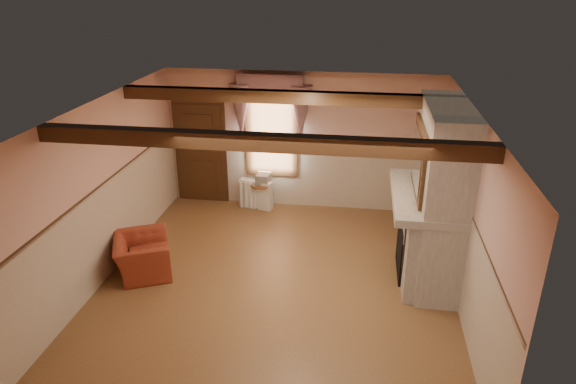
# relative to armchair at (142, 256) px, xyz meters

# --- Properties ---
(floor) EXTENTS (5.50, 6.00, 0.01)m
(floor) POSITION_rel_armchair_xyz_m (2.20, 0.06, -0.32)
(floor) COLOR brown
(floor) RESTS_ON ground
(ceiling) EXTENTS (5.50, 6.00, 0.01)m
(ceiling) POSITION_rel_armchair_xyz_m (2.20, 0.06, 2.48)
(ceiling) COLOR silver
(ceiling) RESTS_ON wall_back
(wall_back) EXTENTS (5.50, 0.02, 2.80)m
(wall_back) POSITION_rel_armchair_xyz_m (2.20, 3.06, 1.08)
(wall_back) COLOR #D8A495
(wall_back) RESTS_ON floor
(wall_front) EXTENTS (5.50, 0.02, 2.80)m
(wall_front) POSITION_rel_armchair_xyz_m (2.20, -2.94, 1.08)
(wall_front) COLOR #D8A495
(wall_front) RESTS_ON floor
(wall_left) EXTENTS (0.02, 6.00, 2.80)m
(wall_left) POSITION_rel_armchair_xyz_m (-0.55, 0.06, 1.08)
(wall_left) COLOR #D8A495
(wall_left) RESTS_ON floor
(wall_right) EXTENTS (0.02, 6.00, 2.80)m
(wall_right) POSITION_rel_armchair_xyz_m (4.95, 0.06, 1.08)
(wall_right) COLOR #D8A495
(wall_right) RESTS_ON floor
(wainscot) EXTENTS (5.50, 6.00, 1.50)m
(wainscot) POSITION_rel_armchair_xyz_m (2.20, 0.06, 0.43)
(wainscot) COLOR beige
(wainscot) RESTS_ON floor
(chair_rail) EXTENTS (5.50, 6.00, 0.08)m
(chair_rail) POSITION_rel_armchair_xyz_m (2.20, 0.06, 1.18)
(chair_rail) COLOR black
(chair_rail) RESTS_ON wainscot
(firebox) EXTENTS (0.20, 0.95, 0.90)m
(firebox) POSITION_rel_armchair_xyz_m (4.20, 0.66, 0.13)
(firebox) COLOR black
(firebox) RESTS_ON floor
(armchair) EXTENTS (1.17, 1.23, 0.63)m
(armchair) POSITION_rel_armchair_xyz_m (0.00, 0.00, 0.00)
(armchair) COLOR maroon
(armchair) RESTS_ON floor
(side_table) EXTENTS (0.61, 0.61, 0.55)m
(side_table) POSITION_rel_armchair_xyz_m (1.42, 2.76, -0.04)
(side_table) COLOR brown
(side_table) RESTS_ON floor
(book_stack) EXTENTS (0.28, 0.34, 0.20)m
(book_stack) POSITION_rel_armchair_xyz_m (1.46, 2.79, 0.33)
(book_stack) COLOR #B7AD8C
(book_stack) RESTS_ON side_table
(radiator) EXTENTS (0.72, 0.33, 0.60)m
(radiator) POSITION_rel_armchair_xyz_m (1.30, 2.76, -0.02)
(radiator) COLOR silver
(radiator) RESTS_ON floor
(bowl) EXTENTS (0.35, 0.35, 0.09)m
(bowl) POSITION_rel_armchair_xyz_m (4.45, 0.89, 1.15)
(bowl) COLOR brown
(bowl) RESTS_ON mantel
(mantel_clock) EXTENTS (0.14, 0.24, 0.20)m
(mantel_clock) POSITION_rel_armchair_xyz_m (4.45, 1.26, 1.20)
(mantel_clock) COLOR black
(mantel_clock) RESTS_ON mantel
(oil_lamp) EXTENTS (0.11, 0.11, 0.28)m
(oil_lamp) POSITION_rel_armchair_xyz_m (4.45, 0.95, 1.24)
(oil_lamp) COLOR gold
(oil_lamp) RESTS_ON mantel
(candle_red) EXTENTS (0.06, 0.06, 0.16)m
(candle_red) POSITION_rel_armchair_xyz_m (4.45, 0.19, 1.18)
(candle_red) COLOR maroon
(candle_red) RESTS_ON mantel
(jar_yellow) EXTENTS (0.06, 0.06, 0.12)m
(jar_yellow) POSITION_rel_armchair_xyz_m (4.45, 0.43, 1.16)
(jar_yellow) COLOR gold
(jar_yellow) RESTS_ON mantel
(fireplace) EXTENTS (0.85, 2.00, 2.80)m
(fireplace) POSITION_rel_armchair_xyz_m (4.63, 0.66, 1.08)
(fireplace) COLOR gray
(fireplace) RESTS_ON floor
(mantel) EXTENTS (1.05, 2.05, 0.12)m
(mantel) POSITION_rel_armchair_xyz_m (4.45, 0.66, 1.04)
(mantel) COLOR gray
(mantel) RESTS_ON fireplace
(overmantel_mirror) EXTENTS (0.06, 1.44, 1.04)m
(overmantel_mirror) POSITION_rel_armchair_xyz_m (4.26, 0.66, 1.65)
(overmantel_mirror) COLOR silver
(overmantel_mirror) RESTS_ON fireplace
(door) EXTENTS (1.10, 0.10, 2.10)m
(door) POSITION_rel_armchair_xyz_m (0.10, 3.00, 0.73)
(door) COLOR black
(door) RESTS_ON floor
(window) EXTENTS (1.06, 0.08, 2.02)m
(window) POSITION_rel_armchair_xyz_m (1.60, 3.03, 1.33)
(window) COLOR white
(window) RESTS_ON wall_back
(window_drapes) EXTENTS (1.30, 0.14, 1.40)m
(window_drapes) POSITION_rel_armchair_xyz_m (1.60, 2.94, 1.93)
(window_drapes) COLOR gray
(window_drapes) RESTS_ON wall_back
(ceiling_beam_front) EXTENTS (5.50, 0.18, 0.20)m
(ceiling_beam_front) POSITION_rel_armchair_xyz_m (2.20, -1.14, 2.38)
(ceiling_beam_front) COLOR black
(ceiling_beam_front) RESTS_ON ceiling
(ceiling_beam_back) EXTENTS (5.50, 0.18, 0.20)m
(ceiling_beam_back) POSITION_rel_armchair_xyz_m (2.20, 1.26, 2.38)
(ceiling_beam_back) COLOR black
(ceiling_beam_back) RESTS_ON ceiling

